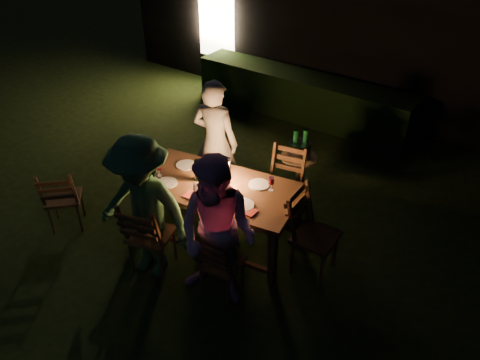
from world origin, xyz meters
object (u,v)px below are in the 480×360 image
Objects in this scene: bottle_bucket_a at (295,146)px; side_table at (299,161)px; ice_bucket at (300,149)px; chair_end at (313,247)px; person_opp_left at (143,209)px; person_house_side at (215,142)px; bottle_table at (197,170)px; chair_far_left at (215,181)px; chair_near_right at (221,273)px; chair_near_left at (152,246)px; bottle_bucket_b at (305,146)px; dining_table at (217,191)px; lantern at (222,173)px; chair_far_right at (282,197)px; person_opp_right at (218,234)px; chair_spare at (66,208)px.

side_table is at bearing 38.66° from bottle_bucket_a.
side_table is 0.19m from ice_bucket.
person_opp_left reaches higher than chair_end.
person_house_side reaches higher than chair_end.
chair_far_left is at bearing 114.48° from bottle_table.
chair_near_right is 1.78m from chair_far_left.
person_house_side is (-0.28, 1.57, 0.56)m from chair_near_left.
chair_near_left is 1.54m from chair_far_left.
chair_far_left is 1.22m from bottle_bucket_a.
person_house_side reaches higher than bottle_bucket_b.
dining_table is 6.03× the size of lantern.
chair_near_left is 0.59× the size of person_house_side.
bottle_bucket_b is (0.70, 2.25, 0.52)m from chair_near_left.
chair_far_left is at bearing 89.92° from person_opp_left.
ice_bucket is (0.65, 2.21, 0.47)m from chair_near_left.
bottle_bucket_b is at bearing 38.66° from bottle_bucket_a.
person_opp_right reaches higher than chair_far_right.
dining_table is 3.15× the size of side_table.
bottle_bucket_a is 1.00× the size of bottle_bucket_b.
chair_spare reaches higher than ice_bucket.
chair_far_left is 0.87× the size of chair_end.
chair_far_left is at bearing -143.13° from bottle_bucket_b.
ice_bucket is (0.93, 0.64, -0.10)m from person_house_side.
person_house_side is 5.02× the size of lantern.
lantern reaches higher than chair_near_right.
side_table is (0.93, 0.64, -0.29)m from person_house_side.
chair_far_left is 3.09× the size of ice_bucket.
person_house_side is 0.92m from lantern.
side_table is at bearing -155.64° from person_house_side.
chair_near_right is 1.92m from person_house_side.
person_opp_right is at bearing -36.40° from chair_end.
ice_bucket is 0.94× the size of bottle_bucket_b.
dining_table is 0.95m from person_opp_right.
person_opp_right is (1.16, -1.41, 0.59)m from chair_far_left.
dining_table is 0.95m from person_house_side.
bottle_table is (-0.29, -0.10, -0.02)m from lantern.
chair_far_left is (-1.15, 1.36, 0.00)m from chair_near_right.
person_opp_right is 0.90m from person_opp_left.
bottle_table reaches higher than chair_near_right.
side_table is (0.31, 1.31, -0.39)m from lantern.
dining_table is 1.37m from bottle_bucket_a.
person_opp_right is 6.24× the size of bottle_table.
bottle_bucket_b reaches higher than chair_spare.
chair_far_left is 0.60m from person_house_side.
chair_near_left reaches higher than bottle_bucket_a.
person_opp_right is 2.61× the size of side_table.
bottle_table is 0.88× the size of bottle_bucket_a.
chair_far_left is 2.90× the size of bottle_bucket_a.
chair_end is (1.51, 1.05, 0.01)m from chair_near_left.
dining_table is 2.28× the size of chair_near_right.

